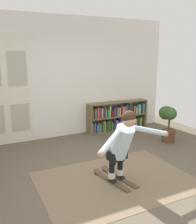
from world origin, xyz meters
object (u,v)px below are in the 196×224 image
at_px(bookshelf, 117,117).
at_px(person_skier, 123,141).
at_px(skis_pair, 114,179).
at_px(potted_plant, 168,120).

height_order(bookshelf, person_skier, person_skier).
bearing_deg(bookshelf, skis_pair, -121.04).
distance_m(bookshelf, potted_plant, 1.46).
xyz_separation_m(bookshelf, person_skier, (-1.41, -2.57, 0.37)).
bearing_deg(skis_pair, potted_plant, 27.94).
relative_size(bookshelf, person_skier, 1.21).
height_order(bookshelf, skis_pair, bookshelf).
bearing_deg(bookshelf, potted_plant, -66.81).
xyz_separation_m(bookshelf, potted_plant, (0.57, -1.33, 0.18)).
bearing_deg(skis_pair, bookshelf, 58.96).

